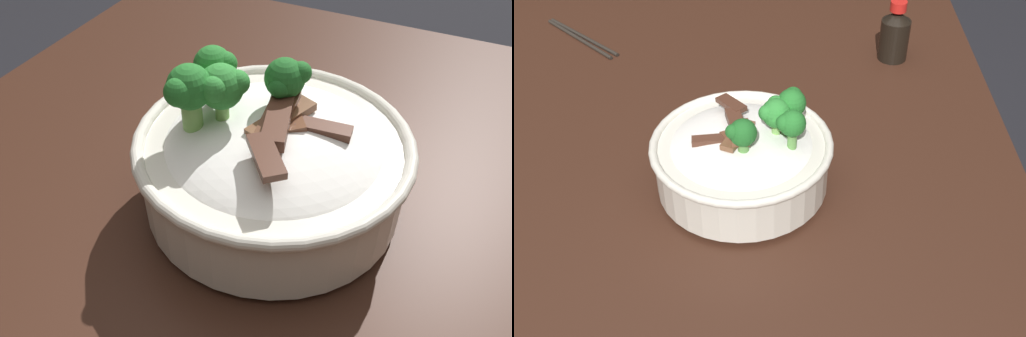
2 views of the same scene
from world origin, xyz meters
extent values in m
cube|color=#381E14|center=(-0.49, -0.44, 0.36)|extent=(0.08, 0.08, 0.72)
cylinder|color=silver|center=(-0.13, -0.10, 0.76)|extent=(0.11, 0.11, 0.01)
cylinder|color=silver|center=(-0.13, -0.10, 0.80)|extent=(0.24, 0.24, 0.07)
torus|color=silver|center=(-0.13, -0.10, 0.84)|extent=(0.26, 0.26, 0.01)
ellipsoid|color=white|center=(-0.13, -0.10, 0.83)|extent=(0.21, 0.21, 0.06)
cube|color=brown|center=(-0.14, -0.10, 0.86)|extent=(0.07, 0.03, 0.02)
cube|color=#4C2B1E|center=(-0.08, -0.08, 0.87)|extent=(0.05, 0.05, 0.01)
cube|color=brown|center=(-0.14, -0.10, 0.85)|extent=(0.05, 0.06, 0.02)
cube|color=#4C2B1E|center=(-0.13, -0.09, 0.87)|extent=(0.07, 0.04, 0.01)
cube|color=brown|center=(-0.14, -0.10, 0.86)|extent=(0.07, 0.05, 0.01)
cube|color=#4C2B1E|center=(-0.15, -0.06, 0.85)|extent=(0.02, 0.05, 0.01)
cylinder|color=#7AB256|center=(-0.13, -0.15, 0.86)|extent=(0.01, 0.01, 0.03)
sphere|color=#2D8433|center=(-0.13, -0.15, 0.89)|extent=(0.04, 0.04, 0.04)
sphere|color=#2D8433|center=(-0.11, -0.15, 0.89)|extent=(0.02, 0.02, 0.02)
sphere|color=#2D8433|center=(-0.13, -0.13, 0.89)|extent=(0.02, 0.02, 0.02)
cylinder|color=#5B9947|center=(-0.17, -0.10, 0.86)|extent=(0.02, 0.02, 0.02)
sphere|color=#1E6023|center=(-0.17, -0.10, 0.88)|extent=(0.04, 0.04, 0.04)
sphere|color=#1E6023|center=(-0.16, -0.10, 0.88)|extent=(0.02, 0.02, 0.02)
sphere|color=#1E6023|center=(-0.17, -0.09, 0.89)|extent=(0.02, 0.02, 0.02)
cylinder|color=#5B9947|center=(-0.15, -0.17, 0.86)|extent=(0.01, 0.01, 0.03)
sphere|color=#237028|center=(-0.15, -0.17, 0.89)|extent=(0.04, 0.04, 0.04)
sphere|color=#237028|center=(-0.14, -0.17, 0.88)|extent=(0.02, 0.02, 0.02)
sphere|color=#237028|center=(-0.16, -0.16, 0.89)|extent=(0.02, 0.02, 0.02)
cylinder|color=#7AB256|center=(-0.11, -0.17, 0.86)|extent=(0.02, 0.02, 0.03)
sphere|color=#237028|center=(-0.11, -0.17, 0.89)|extent=(0.04, 0.04, 0.04)
sphere|color=#237028|center=(-0.10, -0.17, 0.89)|extent=(0.03, 0.03, 0.03)
sphere|color=#237028|center=(-0.12, -0.16, 0.89)|extent=(0.03, 0.03, 0.03)
camera|label=1|loc=(0.21, 0.04, 1.13)|focal=36.67mm
camera|label=2|loc=(-0.84, -0.15, 1.39)|focal=45.43mm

